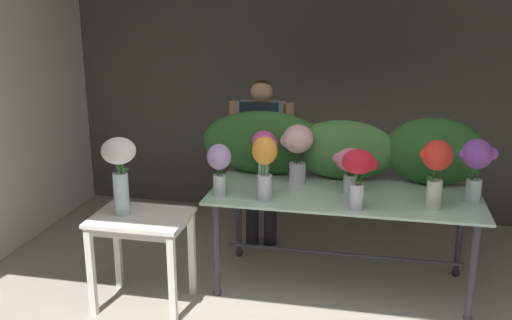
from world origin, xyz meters
TOP-DOWN VIEW (x-y plane):
  - ground_plane at (0.00, 1.71)m, footprint 7.51×7.51m
  - wall_back at (0.00, 3.41)m, footprint 5.69×0.12m
  - display_table_glass at (0.25, 1.72)m, footprint 2.10×0.94m
  - side_table_white at (-1.21, 1.10)m, footprint 0.71×0.53m
  - florist at (-0.55, 2.39)m, footprint 0.59×0.24m
  - foliage_backdrop at (0.23, 2.07)m, footprint 2.35×0.31m
  - vase_sunset_anemones at (-0.33, 1.41)m, footprint 0.19×0.19m
  - vase_violet_peonies at (1.21, 1.69)m, footprint 0.28×0.22m
  - vase_rosy_ranunculus at (0.29, 1.71)m, footprint 0.27×0.24m
  - vase_fuchsia_stock at (-0.43, 1.90)m, footprint 0.21×0.19m
  - vase_scarlet_dahlias at (0.91, 1.50)m, footprint 0.23×0.22m
  - vase_crimson_hydrangea at (0.36, 1.36)m, footprint 0.26×0.23m
  - vase_lilac_lilies at (-0.69, 1.44)m, footprint 0.19×0.19m
  - vase_blush_freesia at (-0.15, 1.88)m, footprint 0.28×0.25m
  - vase_white_roses_tall at (-1.35, 1.10)m, footprint 0.25×0.25m

SIDE VIEW (x-z plane):
  - ground_plane at x=0.00m, z-range 0.00..0.00m
  - side_table_white at x=-1.21m, z-range 0.26..0.99m
  - display_table_glass at x=0.25m, z-range 0.29..1.10m
  - florist at x=-0.55m, z-range 0.19..1.76m
  - vase_rosy_ranunculus at x=0.29m, z-range 0.86..1.23m
  - vase_lilac_lilies at x=-0.69m, z-range 0.85..1.27m
  - vase_fuchsia_stock at x=-0.43m, z-range 0.86..1.29m
  - foliage_backdrop at x=0.23m, z-range 0.80..1.36m
  - vase_sunset_anemones at x=-0.33m, z-range 0.86..1.35m
  - vase_crimson_hydrangea at x=0.36m, z-range 0.88..1.33m
  - vase_white_roses_tall at x=-1.35m, z-range 0.81..1.40m
  - vase_blush_freesia at x=-0.15m, z-range 0.87..1.37m
  - vase_violet_peonies at x=1.21m, z-range 0.88..1.37m
  - vase_scarlet_dahlias at x=0.91m, z-range 0.87..1.38m
  - wall_back at x=0.00m, z-range 0.00..2.70m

